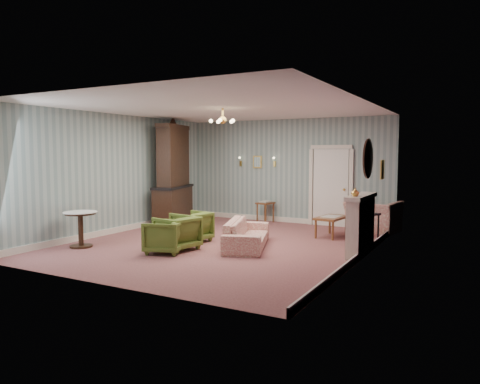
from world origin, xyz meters
The scene contains 27 objects.
floor centered at (0.00, 0.00, 0.00)m, with size 7.00×7.00×0.00m, color #965957.
ceiling centered at (0.00, 0.00, 2.90)m, with size 7.00×7.00×0.00m, color white.
wall_back centered at (0.00, 3.50, 1.45)m, with size 6.00×6.00×0.00m, color gray.
wall_front centered at (0.00, -3.50, 1.45)m, with size 6.00×6.00×0.00m, color gray.
wall_left centered at (-3.00, 0.00, 1.45)m, with size 7.00×7.00×0.00m, color gray.
wall_right centered at (3.00, 0.00, 1.45)m, with size 7.00×7.00×0.00m, color gray.
wall_right_floral centered at (2.98, 0.00, 1.45)m, with size 7.00×7.00×0.00m, color #BF5F78.
door centered at (1.30, 3.46, 1.08)m, with size 1.12×0.12×2.16m, color white, non-canonical shape.
olive_chair_a centered at (-0.54, -1.34, 0.36)m, with size 0.69×0.65×0.71m, color #546D26.
olive_chair_b centered at (-0.50, -0.97, 0.38)m, with size 0.74×0.69×0.76m, color #546D26.
olive_chair_c centered at (-0.72, -0.14, 0.37)m, with size 0.71×0.67×0.74m, color #546D26.
sofa_chintz centered at (0.62, -0.07, 0.38)m, with size 1.94×0.57×0.76m, color #A94446.
wingback_chair centered at (2.53, 3.04, 0.52)m, with size 1.18×0.77×1.03m, color #A94446.
dresser centered at (-2.65, 1.75, 1.45)m, with size 0.60×1.74×2.89m, color black, non-canonical shape.
fireplace centered at (2.86, 0.40, 0.58)m, with size 0.30×1.40×1.16m, color beige, non-canonical shape.
mantel_vase centered at (2.84, 0.00, 1.23)m, with size 0.15×0.15×0.15m, color gold.
oval_mirror centered at (2.96, 0.40, 1.85)m, with size 0.04×0.76×0.84m, color white, non-canonical shape.
framed_print centered at (2.97, 1.75, 1.60)m, with size 0.04×0.34×0.42m, color gold, non-canonical shape.
coffee_table centered at (1.81, 1.91, 0.24)m, with size 0.52×0.94×0.48m, color brown, non-canonical shape.
side_table_black centered at (2.65, 1.94, 0.31)m, with size 0.41×0.41×0.61m, color black, non-canonical shape.
pedestal_table centered at (-2.41, -1.74, 0.38)m, with size 0.69×0.69×0.75m, color black, non-canonical shape.
nesting_table centered at (-0.49, 3.15, 0.31)m, with size 0.37×0.48×0.62m, color brown, non-canonical shape.
gilt_mirror_back centered at (-0.90, 3.46, 1.70)m, with size 0.28×0.06×0.36m, color gold, non-canonical shape.
sconce_left centered at (-1.45, 3.44, 1.70)m, with size 0.16×0.12×0.30m, color gold, non-canonical shape.
sconce_right centered at (-0.35, 3.44, 1.70)m, with size 0.16×0.12×0.30m, color gold, non-canonical shape.
chandelier centered at (0.00, 0.00, 2.63)m, with size 0.56×0.56×0.36m, color gold, non-canonical shape.
burgundy_cushion centered at (2.48, 2.89, 0.48)m, with size 0.38×0.10×0.38m, color maroon.
Camera 1 is at (4.95, -8.31, 1.95)m, focal length 33.87 mm.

